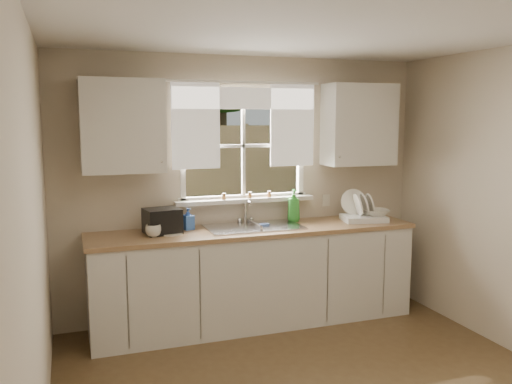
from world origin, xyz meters
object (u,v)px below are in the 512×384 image
object	(u,v)px
dish_rack	(363,214)
cup	(153,231)
soap_bottle_a	(294,206)
black_appliance	(162,221)

from	to	relation	value
dish_rack	cup	bearing A→B (deg)	-178.91
dish_rack	soap_bottle_a	world-z (taller)	soap_bottle_a
soap_bottle_a	cup	distance (m)	1.42
dish_rack	black_appliance	xyz separation A→B (m)	(-1.97, 0.08, 0.04)
dish_rack	soap_bottle_a	distance (m)	0.69
dish_rack	cup	size ratio (longest dim) A/B	3.43
dish_rack	cup	world-z (taller)	dish_rack
dish_rack	cup	xyz separation A→B (m)	(-2.06, -0.04, -0.02)
soap_bottle_a	cup	world-z (taller)	soap_bottle_a
dish_rack	soap_bottle_a	bearing A→B (deg)	164.30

